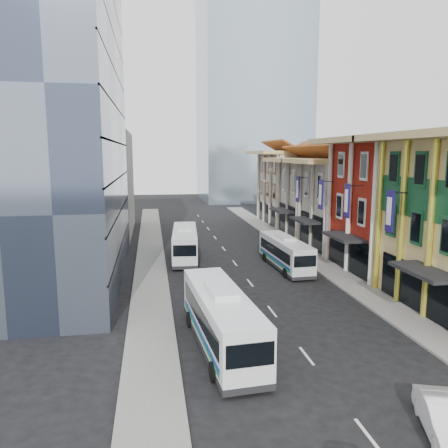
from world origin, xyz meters
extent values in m
plane|color=black|center=(0.00, 0.00, 0.00)|extent=(200.00, 200.00, 0.00)
cube|color=slate|center=(8.50, 22.00, 0.07)|extent=(3.00, 90.00, 0.15)
cube|color=slate|center=(-8.50, 22.00, 0.07)|extent=(3.00, 90.00, 0.15)
cube|color=maroon|center=(14.00, 17.00, 6.00)|extent=(8.00, 10.00, 12.00)
cube|color=beige|center=(14.00, 26.50, 5.00)|extent=(8.00, 9.00, 10.00)
cube|color=beige|center=(14.00, 35.50, 5.00)|extent=(8.00, 9.00, 10.00)
cube|color=beige|center=(14.00, 46.00, 5.50)|extent=(8.00, 12.00, 11.00)
cube|color=#39435A|center=(-17.00, 19.00, 15.00)|extent=(12.00, 26.00, 30.00)
cube|color=gray|center=(-16.00, 42.00, 7.00)|extent=(10.00, 18.00, 14.00)
imported|color=white|center=(2.95, -6.51, 0.70)|extent=(2.78, 4.49, 1.40)
camera|label=1|loc=(-8.25, -20.61, 11.07)|focal=35.00mm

